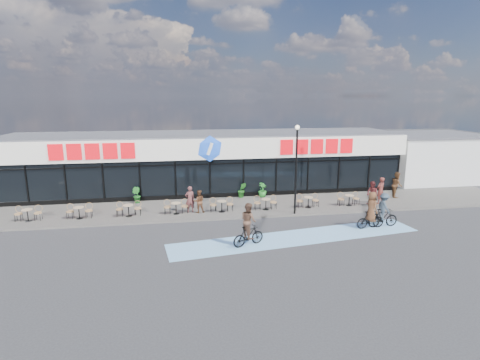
% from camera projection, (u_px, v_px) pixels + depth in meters
% --- Properties ---
extents(ground, '(120.00, 120.00, 0.00)m').
position_uv_depth(ground, '(221.00, 232.00, 21.05)').
color(ground, '#28282B').
rests_on(ground, ground).
extents(sidewalk, '(44.00, 5.00, 0.10)m').
position_uv_depth(sidewalk, '(213.00, 208.00, 25.37)').
color(sidewalk, '#504C46').
rests_on(sidewalk, ground).
extents(bike_lane, '(14.17, 4.13, 0.01)m').
position_uv_depth(bike_lane, '(297.00, 237.00, 20.23)').
color(bike_lane, '#699AC6').
rests_on(bike_lane, ground).
extents(building, '(30.60, 6.57, 4.75)m').
position_uv_depth(building, '(207.00, 161.00, 30.10)').
color(building, black).
rests_on(building, ground).
extents(neighbour_building, '(9.20, 7.20, 4.11)m').
position_uv_depth(neighbour_building, '(429.00, 156.00, 34.40)').
color(neighbour_building, beige).
rests_on(neighbour_building, ground).
extents(lamp_post, '(0.28, 0.28, 5.65)m').
position_uv_depth(lamp_post, '(296.00, 163.00, 23.30)').
color(lamp_post, black).
rests_on(lamp_post, sidewalk).
extents(bistro_set_0, '(1.54, 0.62, 0.90)m').
position_uv_depth(bistro_set_0, '(28.00, 213.00, 22.55)').
color(bistro_set_0, tan).
rests_on(bistro_set_0, sidewalk).
extents(bistro_set_1, '(1.54, 0.62, 0.90)m').
position_uv_depth(bistro_set_1, '(79.00, 211.00, 23.01)').
color(bistro_set_1, tan).
rests_on(bistro_set_1, sidewalk).
extents(bistro_set_2, '(1.54, 0.62, 0.90)m').
position_uv_depth(bistro_set_2, '(129.00, 209.00, 23.47)').
color(bistro_set_2, tan).
rests_on(bistro_set_2, sidewalk).
extents(bistro_set_3, '(1.54, 0.62, 0.90)m').
position_uv_depth(bistro_set_3, '(176.00, 207.00, 23.93)').
color(bistro_set_3, tan).
rests_on(bistro_set_3, sidewalk).
extents(bistro_set_4, '(1.54, 0.62, 0.90)m').
position_uv_depth(bistro_set_4, '(222.00, 205.00, 24.39)').
color(bistro_set_4, tan).
rests_on(bistro_set_4, sidewalk).
extents(bistro_set_5, '(1.54, 0.62, 0.90)m').
position_uv_depth(bistro_set_5, '(266.00, 203.00, 24.85)').
color(bistro_set_5, tan).
rests_on(bistro_set_5, sidewalk).
extents(bistro_set_6, '(1.54, 0.62, 0.90)m').
position_uv_depth(bistro_set_6, '(308.00, 201.00, 25.31)').
color(bistro_set_6, tan).
rests_on(bistro_set_6, sidewalk).
extents(bistro_set_7, '(1.54, 0.62, 0.90)m').
position_uv_depth(bistro_set_7, '(349.00, 199.00, 25.77)').
color(bistro_set_7, tan).
rests_on(bistro_set_7, sidewalk).
extents(potted_plant_left, '(0.79, 0.77, 1.12)m').
position_uv_depth(potted_plant_left, '(136.00, 195.00, 26.33)').
color(potted_plant_left, '#164E17').
rests_on(potted_plant_left, sidewalk).
extents(potted_plant_mid, '(0.66, 0.55, 1.12)m').
position_uv_depth(potted_plant_mid, '(242.00, 190.00, 27.72)').
color(potted_plant_mid, '#1A5418').
rests_on(potted_plant_mid, sidewalk).
extents(potted_plant_right, '(0.85, 0.85, 1.08)m').
position_uv_depth(potted_plant_right, '(262.00, 190.00, 27.88)').
color(potted_plant_right, '#1D651F').
rests_on(potted_plant_right, sidewalk).
extents(patron_left, '(0.72, 0.57, 1.73)m').
position_uv_depth(patron_left, '(190.00, 199.00, 24.15)').
color(patron_left, '#532B2A').
rests_on(patron_left, sidewalk).
extents(patron_right, '(0.74, 0.59, 1.50)m').
position_uv_depth(patron_right, '(199.00, 201.00, 24.07)').
color(patron_right, '#4F2F1C').
rests_on(patron_right, sidewalk).
extents(pedestrian_a, '(0.84, 0.97, 1.69)m').
position_uv_depth(pedestrian_a, '(372.00, 194.00, 25.56)').
color(pedestrian_a, '#4C1B1C').
rests_on(pedestrian_a, sidewalk).
extents(pedestrian_b, '(1.00, 1.12, 1.92)m').
position_uv_depth(pedestrian_b, '(397.00, 185.00, 27.72)').
color(pedestrian_b, '#4D311B').
rests_on(pedestrian_b, sidewalk).
extents(pedestrian_c, '(0.81, 0.68, 1.89)m').
position_uv_depth(pedestrian_c, '(381.00, 190.00, 26.04)').
color(pedestrian_c, '#50211C').
rests_on(pedestrian_c, sidewalk).
extents(cyclist_a, '(1.75, 0.88, 2.17)m').
position_uv_depth(cyclist_a, '(371.00, 213.00, 21.44)').
color(cyclist_a, black).
rests_on(cyclist_a, ground).
extents(cyclist_b, '(1.86, 1.05, 2.04)m').
position_uv_depth(cyclist_b, '(383.00, 212.00, 21.66)').
color(cyclist_b, black).
rests_on(cyclist_b, ground).
extents(cyclist_c, '(1.84, 1.14, 2.27)m').
position_uv_depth(cyclist_c, '(248.00, 227.00, 18.91)').
color(cyclist_c, black).
rests_on(cyclist_c, ground).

